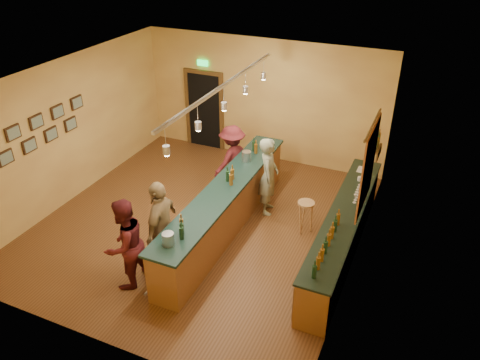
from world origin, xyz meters
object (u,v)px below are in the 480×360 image
at_px(bartender, 268,176).
at_px(tasting_bar, 226,205).
at_px(customer_b, 162,226).
at_px(customer_a, 125,244).
at_px(customer_c, 232,159).
at_px(back_counter, 343,232).
at_px(bar_stool, 306,208).

bearing_deg(bartender, tasting_bar, 135.77).
relative_size(bartender, customer_b, 0.97).
xyz_separation_m(customer_a, customer_c, (0.33, 3.74, -0.04)).
distance_m(back_counter, bar_stool, 0.96).
height_order(customer_a, customer_c, customer_a).
distance_m(customer_c, bar_stool, 2.31).
xyz_separation_m(tasting_bar, customer_b, (-0.55, -1.53, 0.31)).
distance_m(tasting_bar, customer_a, 2.38).
relative_size(tasting_bar, bartender, 2.88).
height_order(customer_c, bar_stool, customer_c).
relative_size(back_counter, customer_b, 2.50).
xyz_separation_m(tasting_bar, bartender, (0.55, 1.01, 0.28)).
xyz_separation_m(tasting_bar, bar_stool, (1.54, 0.59, -0.04)).
xyz_separation_m(back_counter, tasting_bar, (-2.40, -0.18, 0.12)).
bearing_deg(bar_stool, customer_a, -130.92).
height_order(bartender, customer_a, bartender).
distance_m(bartender, customer_b, 2.77).
bearing_deg(back_counter, bartender, 155.90).
bearing_deg(tasting_bar, back_counter, 4.32).
bearing_deg(customer_a, customer_c, -174.41).
relative_size(customer_c, bar_stool, 2.31).
bearing_deg(bar_stool, back_counter, -25.12).
relative_size(tasting_bar, customer_b, 2.80).
height_order(tasting_bar, bar_stool, tasting_bar).
relative_size(customer_b, bar_stool, 2.55).
distance_m(back_counter, customer_a, 4.07).
bearing_deg(bartender, bar_stool, -128.73).
distance_m(bartender, bar_stool, 1.12).
height_order(bartender, customer_c, bartender).
xyz_separation_m(tasting_bar, customer_c, (-0.55, 1.54, 0.22)).
distance_m(back_counter, bartender, 2.06).
height_order(back_counter, customer_a, customer_a).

